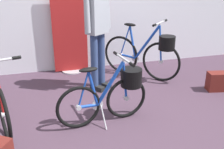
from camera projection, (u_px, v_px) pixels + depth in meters
ground_plane at (128, 127)px, 3.21m from camera, size 6.17×6.17×0.00m
floor_banner_stand at (70, 33)px, 4.68m from camera, size 0.60×0.36×1.59m
folding_bike_foreground at (113, 92)px, 3.22m from camera, size 1.14×0.53×0.81m
display_bike_right at (147, 53)px, 4.49m from camera, size 0.99×1.08×0.99m
visitor_near_wall at (97, 21)px, 3.88m from camera, size 0.44×0.39×1.80m
handbag_on_floor at (218, 81)px, 4.13m from camera, size 0.36×0.26×0.29m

